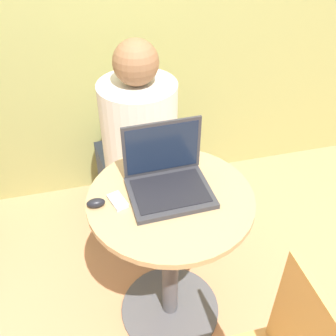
{
  "coord_description": "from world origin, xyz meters",
  "views": [
    {
      "loc": [
        -0.28,
        -1.07,
        1.8
      ],
      "look_at": [
        0.0,
        0.05,
        0.88
      ],
      "focal_mm": 42.0,
      "sensor_mm": 36.0,
      "label": 1
    }
  ],
  "objects": [
    {
      "name": "ground_plane",
      "position": [
        0.0,
        0.0,
        0.0
      ],
      "size": [
        12.0,
        12.0,
        0.0
      ],
      "primitive_type": "plane",
      "color": "tan"
    },
    {
      "name": "round_table",
      "position": [
        0.0,
        0.0,
        0.5
      ],
      "size": [
        0.64,
        0.64,
        0.78
      ],
      "color": "#4C4C51",
      "rests_on": "ground_plane"
    },
    {
      "name": "laptop",
      "position": [
        0.0,
        0.05,
        0.83
      ],
      "size": [
        0.32,
        0.26,
        0.25
      ],
      "color": "#2D2D33",
      "rests_on": "round_table"
    },
    {
      "name": "cell_phone",
      "position": [
        -0.2,
        0.02,
        0.78
      ],
      "size": [
        0.07,
        0.1,
        0.02
      ],
      "color": "silver",
      "rests_on": "round_table"
    },
    {
      "name": "computer_mouse",
      "position": [
        -0.28,
        0.02,
        0.79
      ],
      "size": [
        0.07,
        0.04,
        0.03
      ],
      "color": "black",
      "rests_on": "round_table"
    },
    {
      "name": "person_seated",
      "position": [
        -0.02,
        0.63,
        0.49
      ],
      "size": [
        0.42,
        0.61,
        1.18
      ],
      "color": "#3D4766",
      "rests_on": "ground_plane"
    }
  ]
}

